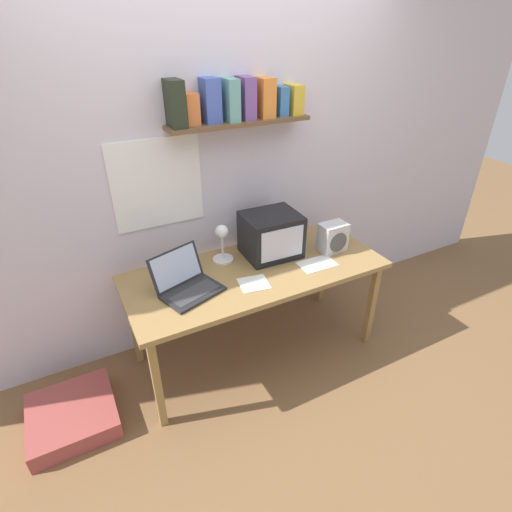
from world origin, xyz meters
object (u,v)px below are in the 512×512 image
loose_paper_near_laptop (254,283)px  floor_cushion (73,416)px  space_heater (333,237)px  open_notebook (317,264)px  juice_glass (184,263)px  laptop (186,281)px  desk_lamp (222,241)px  corner_desk (256,276)px  crt_monitor (271,235)px

loose_paper_near_laptop → floor_cushion: size_ratio=0.42×
space_heater → loose_paper_near_laptop: size_ratio=1.00×
open_notebook → juice_glass: bearing=157.9°
laptop → space_heater: size_ratio=2.05×
laptop → desk_lamp: size_ratio=1.47×
open_notebook → floor_cushion: open_notebook is taller
corner_desk → floor_cushion: 1.42m
crt_monitor → juice_glass: crt_monitor is taller
floor_cushion → juice_glass: bearing=15.5°
juice_glass → corner_desk: bearing=-24.7°
open_notebook → space_heater: bearing=28.7°
corner_desk → open_notebook: (0.40, -0.14, 0.06)m
loose_paper_near_laptop → space_heater: bearing=9.8°
corner_desk → floor_cushion: size_ratio=3.47×
desk_lamp → open_notebook: 0.66m
crt_monitor → juice_glass: bearing=176.1°
desk_lamp → open_notebook: size_ratio=1.14×
loose_paper_near_laptop → open_notebook: (0.49, 0.01, 0.00)m
juice_glass → loose_paper_near_laptop: size_ratio=0.63×
crt_monitor → floor_cushion: (-1.47, -0.17, -0.81)m
open_notebook → loose_paper_near_laptop: bearing=-179.0°
desk_lamp → open_notebook: bearing=-7.1°
open_notebook → corner_desk: bearing=160.9°
juice_glass → open_notebook: (0.82, -0.33, -0.06)m
crt_monitor → juice_glass: (-0.61, 0.06, -0.09)m
laptop → open_notebook: (0.88, -0.13, -0.06)m
desk_lamp → space_heater: desk_lamp is taller
laptop → floor_cushion: bearing=164.1°
corner_desk → loose_paper_near_laptop: size_ratio=8.32×
open_notebook → floor_cushion: (-1.68, 0.09, -0.66)m
corner_desk → juice_glass: bearing=155.3°
crt_monitor → floor_cushion: 1.69m
laptop → space_heater: bearing=-19.3°
desk_lamp → loose_paper_near_laptop: desk_lamp is taller
space_heater → loose_paper_near_laptop: (-0.69, -0.12, -0.10)m
corner_desk → laptop: size_ratio=4.05×
loose_paper_near_laptop → open_notebook: size_ratio=0.81×
corner_desk → crt_monitor: (0.19, 0.13, 0.21)m
space_heater → floor_cushion: bearing=179.1°
laptop → juice_glass: 0.21m
laptop → juice_glass: bearing=54.6°
corner_desk → laptop: bearing=-178.8°
laptop → desk_lamp: desk_lamp is taller
corner_desk → juice_glass: 0.48m
corner_desk → desk_lamp: desk_lamp is taller
open_notebook → floor_cushion: 1.81m
laptop → open_notebook: laptop is taller
crt_monitor → open_notebook: bearing=-49.7°
crt_monitor → laptop: crt_monitor is taller
desk_lamp → open_notebook: desk_lamp is taller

